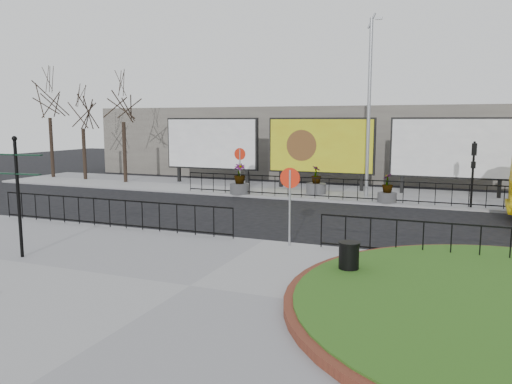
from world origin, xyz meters
The scene contains 22 objects.
ground centered at (0.00, 0.00, 0.00)m, with size 90.00×90.00×0.00m, color black.
pavement_near centered at (0.00, -5.00, 0.06)m, with size 30.00×10.00×0.12m, color gray.
pavement_far centered at (0.00, 12.00, 0.06)m, with size 44.00×6.00×0.12m, color gray.
railing_near_left centered at (-6.00, -0.30, 0.67)m, with size 10.00×0.10×1.10m, color black, non-canonical shape.
railing_near_right centered at (6.50, -0.30, 0.67)m, with size 9.00×0.10×1.10m, color black, non-canonical shape.
railing_far centered at (1.00, 9.30, 0.67)m, with size 18.00×0.10×1.10m, color black, non-canonical shape.
speed_sign_far centered at (-5.00, 9.40, 1.92)m, with size 0.64×0.07×2.47m.
speed_sign_near centered at (1.00, -0.40, 1.92)m, with size 0.64×0.07×2.47m.
billboard_left centered at (-8.50, 12.97, 2.60)m, with size 6.20×0.31×4.10m.
billboard_mid centered at (-1.50, 12.97, 2.60)m, with size 6.20×0.31×4.10m.
billboard_right centered at (5.50, 12.97, 2.60)m, with size 6.20×0.31×4.10m.
lamp_post centered at (1.51, 11.00, 4.83)m, with size 0.74×0.18×9.23m.
signal_pole_a centered at (6.50, 9.34, 2.10)m, with size 0.22×0.26×3.00m.
tree_left centered at (-14.00, 11.50, 3.62)m, with size 2.00×2.00×7.00m, color #2D2119, non-canonical shape.
tree_mid centered at (-17.50, 11.80, 3.22)m, with size 2.00×2.00×6.20m, color #2D2119, non-canonical shape.
tree_far centered at (-20.50, 12.00, 3.87)m, with size 2.00×2.00×7.50m, color #2D2119, non-canonical shape.
building_backdrop centered at (0.00, 22.00, 2.50)m, with size 40.00×10.00×5.00m, color #6A665C.
fingerpost_sign centered at (-5.78, -4.55, 2.23)m, with size 1.63×0.39×3.49m.
litter_bin centered at (3.38, -2.91, 0.57)m, with size 0.54×0.54×0.90m.
planter_a centered at (-5.02, 9.40, 0.71)m, with size 1.06×1.06×1.63m.
planter_b centered at (-1.20, 11.00, 0.63)m, with size 1.07×1.07×1.53m.
planter_c centered at (2.77, 9.40, 0.63)m, with size 0.92×0.92×1.41m.
Camera 1 is at (5.74, -15.07, 4.02)m, focal length 35.00 mm.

